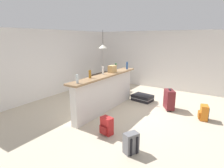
# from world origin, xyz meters

# --- Properties ---
(ground_plane) EXTENTS (13.00, 13.00, 0.05)m
(ground_plane) POSITION_xyz_m (0.00, 0.00, -0.03)
(ground_plane) COLOR beige
(wall_back) EXTENTS (6.60, 0.10, 2.50)m
(wall_back) POSITION_xyz_m (0.00, 3.05, 1.25)
(wall_back) COLOR silver
(wall_back) RESTS_ON ground_plane
(wall_right) EXTENTS (0.10, 6.00, 2.50)m
(wall_right) POSITION_xyz_m (3.05, 0.30, 1.25)
(wall_right) COLOR silver
(wall_right) RESTS_ON ground_plane
(partition_half_wall) EXTENTS (2.80, 0.20, 1.09)m
(partition_half_wall) POSITION_xyz_m (-0.46, 0.38, 0.54)
(partition_half_wall) COLOR silver
(partition_half_wall) RESTS_ON ground_plane
(bar_countertop) EXTENTS (2.96, 0.40, 0.05)m
(bar_countertop) POSITION_xyz_m (-0.46, 0.38, 1.11)
(bar_countertop) COLOR #93704C
(bar_countertop) RESTS_ON partition_half_wall
(bottle_clear) EXTENTS (0.06, 0.06, 0.21)m
(bottle_clear) POSITION_xyz_m (-1.71, 0.35, 1.24)
(bottle_clear) COLOR silver
(bottle_clear) RESTS_ON bar_countertop
(bottle_amber) EXTENTS (0.07, 0.07, 0.22)m
(bottle_amber) POSITION_xyz_m (-1.09, 0.47, 1.24)
(bottle_amber) COLOR #9E661E
(bottle_amber) RESTS_ON bar_countertop
(bottle_white) EXTENTS (0.06, 0.06, 0.24)m
(bottle_white) POSITION_xyz_m (-0.49, 0.47, 1.25)
(bottle_white) COLOR silver
(bottle_white) RESTS_ON bar_countertop
(bottle_green) EXTENTS (0.06, 0.06, 0.26)m
(bottle_green) POSITION_xyz_m (0.18, 0.43, 1.27)
(bottle_green) COLOR #2D6B38
(bottle_green) RESTS_ON bar_countertop
(bottle_blue) EXTENTS (0.07, 0.07, 0.25)m
(bottle_blue) POSITION_xyz_m (0.74, 0.31, 1.26)
(bottle_blue) COLOR #284C89
(bottle_blue) RESTS_ON bar_countertop
(grocery_bag) EXTENTS (0.26, 0.18, 0.22)m
(grocery_bag) POSITION_xyz_m (-0.05, 0.41, 1.25)
(grocery_bag) COLOR tan
(grocery_bag) RESTS_ON bar_countertop
(dining_table) EXTENTS (1.10, 0.80, 0.74)m
(dining_table) POSITION_xyz_m (1.28, 1.59, 0.65)
(dining_table) COLOR #332319
(dining_table) RESTS_ON ground_plane
(dining_chair_near_partition) EXTENTS (0.46, 0.46, 0.93)m
(dining_chair_near_partition) POSITION_xyz_m (1.26, 1.00, 0.52)
(dining_chair_near_partition) COLOR #9E754C
(dining_chair_near_partition) RESTS_ON ground_plane
(pendant_lamp) EXTENTS (0.34, 0.34, 0.74)m
(pendant_lamp) POSITION_xyz_m (1.21, 1.67, 1.87)
(pendant_lamp) COLOR black
(suitcase_flat_black) EXTENTS (0.58, 0.86, 0.22)m
(suitcase_flat_black) POSITION_xyz_m (0.98, -0.21, 0.11)
(suitcase_flat_black) COLOR black
(suitcase_flat_black) RESTS_ON ground_plane
(backpack_red) EXTENTS (0.29, 0.31, 0.42)m
(backpack_red) POSITION_xyz_m (-1.66, -0.46, 0.20)
(backpack_red) COLOR red
(backpack_red) RESTS_ON ground_plane
(backpack_grey) EXTENTS (0.33, 0.32, 0.42)m
(backpack_grey) POSITION_xyz_m (-1.98, -1.26, 0.20)
(backpack_grey) COLOR slate
(backpack_grey) RESTS_ON ground_plane
(suitcase_upright_maroon) EXTENTS (0.50, 0.44, 0.67)m
(suitcase_upright_maroon) POSITION_xyz_m (0.67, -1.24, 0.33)
(suitcase_upright_maroon) COLOR maroon
(suitcase_upright_maroon) RESTS_ON ground_plane
(backpack_orange) EXTENTS (0.32, 0.29, 0.42)m
(backpack_orange) POSITION_xyz_m (0.43, -2.26, 0.20)
(backpack_orange) COLOR orange
(backpack_orange) RESTS_ON ground_plane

